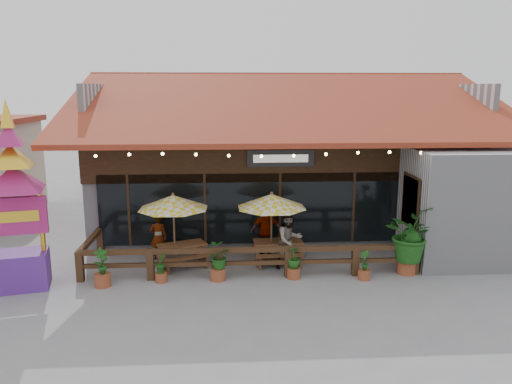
{
  "coord_description": "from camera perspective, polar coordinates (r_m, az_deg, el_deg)",
  "views": [
    {
      "loc": [
        -2.27,
        -14.31,
        5.46
      ],
      "look_at": [
        -1.32,
        1.5,
        2.14
      ],
      "focal_mm": 35.0,
      "sensor_mm": 36.0,
      "label": 1
    }
  ],
  "objects": [
    {
      "name": "ground",
      "position": [
        15.48,
        5.29,
        -8.88
      ],
      "size": [
        100.0,
        100.0,
        0.0
      ],
      "primitive_type": "plane",
      "color": "gray",
      "rests_on": "ground"
    },
    {
      "name": "restaurant_building",
      "position": [
        21.32,
        3.43,
        3.02
      ],
      "size": [
        15.5,
        14.73,
        6.09
      ],
      "color": "#BABABF",
      "rests_on": "ground"
    },
    {
      "name": "patio_railing",
      "position": [
        14.85,
        -3.2,
        -7.23
      ],
      "size": [
        10.0,
        2.6,
        0.92
      ],
      "color": "#412617",
      "rests_on": "ground"
    },
    {
      "name": "umbrella_left",
      "position": [
        15.39,
        -9.45,
        -1.17
      ],
      "size": [
        2.84,
        2.84,
        2.34
      ],
      "color": "brown",
      "rests_on": "ground"
    },
    {
      "name": "umbrella_right",
      "position": [
        15.34,
        1.8,
        -1.06
      ],
      "size": [
        2.84,
        2.84,
        2.34
      ],
      "color": "brown",
      "rests_on": "ground"
    },
    {
      "name": "picnic_table_left",
      "position": [
        15.81,
        -8.45,
        -6.68
      ],
      "size": [
        1.83,
        1.72,
        0.71
      ],
      "color": "brown",
      "rests_on": "ground"
    },
    {
      "name": "picnic_table_right",
      "position": [
        15.87,
        2.51,
        -6.42
      ],
      "size": [
        1.57,
        1.36,
        0.73
      ],
      "color": "brown",
      "rests_on": "ground"
    },
    {
      "name": "thai_sign_tower",
      "position": [
        14.81,
        -25.98,
        0.89
      ],
      "size": [
        2.47,
        2.47,
        5.6
      ],
      "color": "#56268C",
      "rests_on": "ground"
    },
    {
      "name": "tropical_plant",
      "position": [
        15.46,
        17.01,
        -4.74
      ],
      "size": [
        1.77,
        1.88,
        2.08
      ],
      "color": "brown",
      "rests_on": "ground"
    },
    {
      "name": "diner_a",
      "position": [
        16.45,
        -11.11,
        -5.07
      ],
      "size": [
        0.58,
        0.41,
        1.48
      ],
      "primitive_type": "imported",
      "rotation": [
        0.0,
        0.0,
        3.25
      ],
      "color": "#342310",
      "rests_on": "ground"
    },
    {
      "name": "diner_b",
      "position": [
        15.37,
        3.82,
        -5.47
      ],
      "size": [
        1.06,
        0.96,
        1.79
      ],
      "primitive_type": "imported",
      "rotation": [
        0.0,
        0.0,
        0.39
      ],
      "color": "#342310",
      "rests_on": "ground"
    },
    {
      "name": "diner_c",
      "position": [
        16.42,
        1.16,
        -4.44
      ],
      "size": [
        1.03,
        0.47,
        1.72
      ],
      "primitive_type": "imported",
      "rotation": [
        0.0,
        0.0,
        3.19
      ],
      "color": "#342310",
      "rests_on": "ground"
    },
    {
      "name": "planter_a",
      "position": [
        14.71,
        -17.19,
        -8.55
      ],
      "size": [
        0.48,
        0.46,
        1.12
      ],
      "color": "brown",
      "rests_on": "ground"
    },
    {
      "name": "planter_b",
      "position": [
        14.66,
        -10.81,
        -8.67
      ],
      "size": [
        0.34,
        0.37,
        0.84
      ],
      "color": "brown",
      "rests_on": "ground"
    },
    {
      "name": "planter_c",
      "position": [
        14.5,
        -4.4,
        -7.77
      ],
      "size": [
        0.81,
        0.76,
        1.08
      ],
      "color": "brown",
      "rests_on": "ground"
    },
    {
      "name": "planter_d",
      "position": [
        14.69,
        4.34,
        -8.1
      ],
      "size": [
        0.47,
        0.47,
        0.96
      ],
      "color": "brown",
      "rests_on": "ground"
    },
    {
      "name": "planter_e",
      "position": [
        14.92,
        12.28,
        -8.41
      ],
      "size": [
        0.36,
        0.38,
        0.88
      ],
      "color": "brown",
      "rests_on": "ground"
    }
  ]
}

